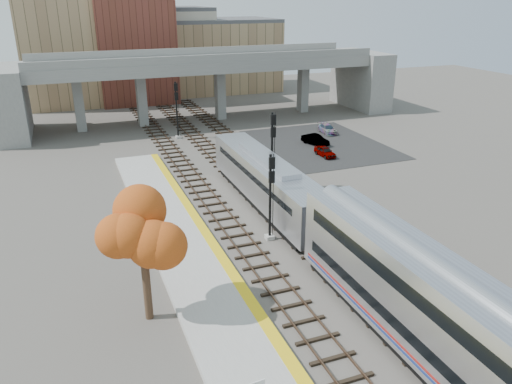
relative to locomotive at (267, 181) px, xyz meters
name	(u,v)px	position (x,y,z in m)	size (l,w,h in m)	color
ground	(333,287)	(-1.00, -13.01, -2.28)	(160.00, 160.00, 0.00)	#47423D
platform	(219,310)	(-8.25, -13.01, -2.10)	(4.50, 60.00, 0.35)	#9E9E99
yellow_strip	(250,300)	(-6.35, -13.01, -1.92)	(0.70, 60.00, 0.01)	yellow
tracks	(268,208)	(-0.07, -0.51, -2.20)	(10.70, 95.00, 0.25)	black
overpass	(205,78)	(3.92, 31.99, 3.53)	(54.00, 12.00, 9.50)	slate
buildings_far	(150,49)	(0.26, 53.56, 5.60)	(43.00, 21.00, 20.60)	tan
parking_lot	(320,144)	(13.00, 14.99, -2.26)	(14.00, 18.00, 0.04)	black
locomotive	(267,181)	(0.00, 0.00, 0.00)	(3.02, 19.05, 4.10)	#A8AAB2
coach	(468,340)	(0.00, -22.61, 0.52)	(3.03, 25.00, 5.00)	#A8AAB2
signal_mast_near	(270,200)	(-2.10, -5.75, 0.80)	(0.60, 0.64, 6.45)	#9E9E99
signal_mast_mid	(272,152)	(2.00, 3.64, 1.23)	(0.60, 0.64, 7.07)	#9E9E99
signal_mast_far	(177,111)	(-2.10, 23.66, 1.14)	(0.60, 0.64, 6.93)	#9E9E99
tree	(142,233)	(-11.93, -12.06, 2.91)	(3.60, 3.60, 7.00)	#382619
car_a	(325,152)	(11.22, 10.48, -1.70)	(1.27, 3.17, 1.08)	#99999E
car_b	(315,140)	(12.34, 14.92, -1.64)	(1.27, 3.66, 1.20)	#99999E
car_c	(327,129)	(16.29, 19.18, -1.70)	(1.51, 3.72, 1.08)	#99999E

